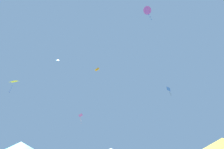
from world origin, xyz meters
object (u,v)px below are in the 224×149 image
object	(u,v)px
kite_yellow_diamond	(14,82)
kite_purple_delta	(147,11)
canopy_tent_teal	(19,149)
kite_orange_box	(97,69)
kite_cyan_diamond	(57,60)
kite_purple_diamond	(81,116)
kite_blue_diamond	(169,89)

from	to	relation	value
kite_yellow_diamond	kite_purple_delta	xyz separation A→B (m)	(19.28, -3.41, 9.61)
canopy_tent_teal	kite_purple_delta	xyz separation A→B (m)	(12.45, 1.81, 18.67)
canopy_tent_teal	kite_orange_box	xyz separation A→B (m)	(3.15, 15.37, 17.51)
kite_orange_box	kite_cyan_diamond	bearing A→B (deg)	-135.35
kite_cyan_diamond	canopy_tent_teal	bearing A→B (deg)	-70.44
canopy_tent_teal	kite_purple_delta	distance (m)	22.51
kite_purple_diamond	kite_purple_delta	xyz separation A→B (m)	(12.11, -14.37, 11.25)
kite_orange_box	kite_purple_delta	distance (m)	16.49
canopy_tent_teal	kite_blue_diamond	size ratio (longest dim) A/B	1.62
canopy_tent_teal	kite_purple_diamond	size ratio (longest dim) A/B	1.91
kite_blue_diamond	kite_yellow_diamond	bearing A→B (deg)	-153.25
kite_yellow_diamond	kite_orange_box	xyz separation A→B (m)	(9.97, 10.16, 8.45)
canopy_tent_teal	kite_purple_delta	size ratio (longest dim) A/B	1.33
kite_orange_box	kite_purple_delta	size ratio (longest dim) A/B	0.39
kite_purple_diamond	kite_orange_box	world-z (taller)	kite_orange_box
kite_cyan_diamond	kite_purple_delta	xyz separation A→B (m)	(15.68, -7.27, 3.00)
kite_orange_box	canopy_tent_teal	bearing A→B (deg)	-101.57
kite_blue_diamond	kite_orange_box	distance (m)	16.40
kite_yellow_diamond	kite_blue_diamond	distance (m)	29.07
kite_yellow_diamond	kite_purple_diamond	world-z (taller)	kite_yellow_diamond
kite_purple_delta	kite_yellow_diamond	bearing A→B (deg)	169.97
canopy_tent_teal	kite_blue_diamond	world-z (taller)	kite_blue_diamond
kite_blue_diamond	canopy_tent_teal	bearing A→B (deg)	-136.05
canopy_tent_teal	kite_purple_diamond	distance (m)	17.80
kite_purple_delta	kite_cyan_diamond	bearing A→B (deg)	155.11
kite_orange_box	kite_purple_delta	bearing A→B (deg)	-55.56
kite_purple_diamond	kite_orange_box	size ratio (longest dim) A/B	1.81
kite_blue_diamond	kite_purple_delta	distance (m)	18.26
kite_cyan_diamond	kite_purple_diamond	bearing A→B (deg)	63.30
kite_purple_delta	canopy_tent_teal	bearing A→B (deg)	-171.75
kite_yellow_diamond	kite_cyan_diamond	bearing A→B (deg)	47.01
kite_yellow_diamond	kite_purple_delta	distance (m)	21.81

